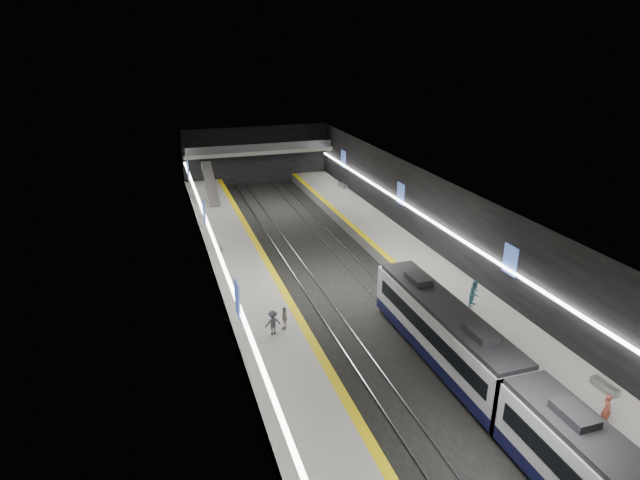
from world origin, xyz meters
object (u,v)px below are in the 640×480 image
object	(u,v)px
bench_right_far	(343,186)
passenger_right_a	(607,409)
escalator	(210,184)
passenger_left_b	(273,323)
bench_right_near	(605,386)
train	(517,401)
passenger_left_a	(284,318)
passenger_right_b	(475,294)
bench_left_far	(217,247)

from	to	relation	value
bench_right_far	passenger_right_a	world-z (taller)	passenger_right_a
escalator	passenger_left_b	size ratio (longest dim) A/B	4.64
passenger_right_a	passenger_left_b	world-z (taller)	passenger_right_a
bench_right_far	passenger_left_b	distance (m)	37.06
bench_right_near	train	bearing A→B (deg)	-177.24
train	escalator	world-z (taller)	escalator
bench_right_near	passenger_left_a	size ratio (longest dim) A/B	1.01
train	passenger_right_b	distance (m)	12.59
train	escalator	bearing A→B (deg)	102.48
passenger_left_a	passenger_left_b	world-z (taller)	passenger_left_b
train	bench_left_far	size ratio (longest dim) A/B	17.07
passenger_right_a	passenger_right_b	size ratio (longest dim) A/B	0.90
passenger_left_a	passenger_left_b	xyz separation A→B (m)	(-0.91, -0.43, 0.02)
bench_right_near	bench_right_far	xyz separation A→B (m)	(0.54, 44.48, 0.03)
train	bench_left_far	xyz separation A→B (m)	(-11.53, 28.51, -0.98)
train	bench_right_near	distance (m)	6.56
passenger_right_a	passenger_right_b	bearing A→B (deg)	17.27
bench_right_near	passenger_left_a	world-z (taller)	passenger_left_a
passenger_left_a	bench_right_near	bearing A→B (deg)	72.91
passenger_left_a	escalator	bearing A→B (deg)	-157.93
train	bench_left_far	distance (m)	30.77
bench_right_near	passenger_right_a	xyz separation A→B (m)	(-2.26, -2.26, 0.68)
bench_left_far	passenger_left_b	distance (m)	16.42
passenger_left_a	passenger_left_b	bearing A→B (deg)	-43.87
passenger_left_b	escalator	bearing A→B (deg)	-98.25
escalator	bench_left_far	xyz separation A→B (m)	(-1.53, -16.67, -1.69)
bench_right_near	bench_right_far	bearing A→B (deg)	86.80
passenger_right_a	escalator	bearing A→B (deg)	37.62
bench_left_far	passenger_left_b	bearing A→B (deg)	-94.00
passenger_left_a	passenger_left_b	distance (m)	1.01
escalator	bench_left_far	size ratio (longest dim) A/B	4.60
passenger_left_b	bench_left_far	bearing A→B (deg)	-92.97
escalator	passenger_right_a	size ratio (longest dim) A/B	4.50
train	passenger_left_b	world-z (taller)	train
escalator	passenger_left_a	world-z (taller)	escalator
train	passenger_right_b	bearing A→B (deg)	66.57
train	escalator	distance (m)	46.28
bench_right_near	passenger_right_a	world-z (taller)	passenger_right_a
train	passenger_right_a	xyz separation A→B (m)	(4.20, -1.66, -0.31)
train	passenger_left_b	size ratio (longest dim) A/B	17.24
train	passenger_right_b	world-z (taller)	train
passenger_right_a	passenger_right_b	xyz separation A→B (m)	(0.80, 13.21, 0.10)
bench_left_far	passenger_left_a	bearing A→B (deg)	-90.64
train	passenger_right_a	bearing A→B (deg)	-21.61
bench_left_far	passenger_left_a	xyz separation A→B (m)	(2.40, -15.90, 0.63)
bench_right_far	passenger_right_a	bearing A→B (deg)	-98.71
bench_right_far	passenger_right_b	xyz separation A→B (m)	(-1.99, -33.53, 0.75)
bench_left_far	bench_right_far	world-z (taller)	bench_right_far
escalator	passenger_right_b	xyz separation A→B (m)	(15.01, -33.63, -0.91)
passenger_right_a	bench_left_far	bearing A→B (deg)	48.28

